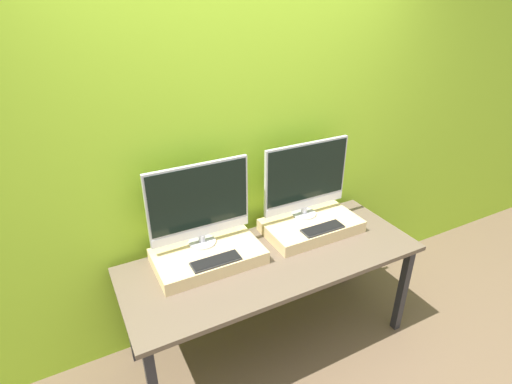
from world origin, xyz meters
name	(u,v)px	position (x,y,z in m)	size (l,w,h in m)	color
ground_plane	(300,381)	(0.00, 0.00, 0.00)	(12.00, 12.00, 0.00)	brown
wall_back	(242,148)	(0.00, 0.79, 1.30)	(8.00, 0.04, 2.60)	#9ED12D
workbench	(273,266)	(0.00, 0.36, 0.66)	(1.85, 0.72, 0.73)	brown
wooden_riser_left	(208,256)	(-0.37, 0.50, 0.77)	(0.64, 0.38, 0.08)	#D6B77F
monitor_left	(199,203)	(-0.37, 0.59, 1.09)	(0.62, 0.17, 0.53)	#B2B2B7
keyboard_left	(216,261)	(-0.37, 0.37, 0.82)	(0.29, 0.10, 0.01)	#2D2D2D
wooden_riser_right	(311,226)	(0.37, 0.50, 0.77)	(0.64, 0.38, 0.08)	#D6B77F
monitor_right	(306,178)	(0.37, 0.59, 1.09)	(0.62, 0.17, 0.53)	#B2B2B7
keyboard_right	(323,228)	(0.37, 0.37, 0.82)	(0.29, 0.10, 0.01)	#2D2D2D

